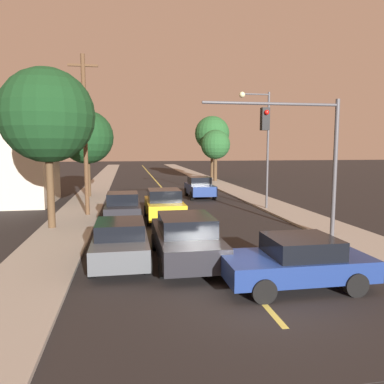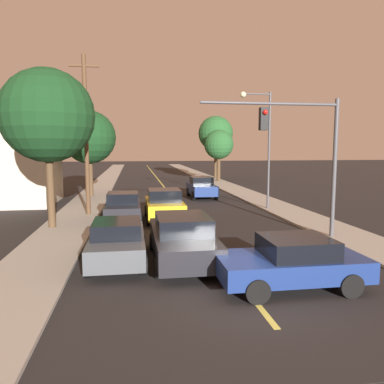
# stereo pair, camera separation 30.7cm
# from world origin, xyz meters

# --- Properties ---
(ground_plane) EXTENTS (200.00, 200.00, 0.00)m
(ground_plane) POSITION_xyz_m (0.00, 0.00, 0.00)
(ground_plane) COLOR black
(road_surface) EXTENTS (9.92, 80.00, 0.01)m
(road_surface) POSITION_xyz_m (0.00, 36.00, 0.01)
(road_surface) COLOR black
(road_surface) RESTS_ON ground
(sidewalk_left) EXTENTS (2.50, 80.00, 0.12)m
(sidewalk_left) POSITION_xyz_m (-6.21, 36.00, 0.06)
(sidewalk_left) COLOR #9E998E
(sidewalk_left) RESTS_ON ground
(sidewalk_right) EXTENTS (2.50, 80.00, 0.12)m
(sidewalk_right) POSITION_xyz_m (6.21, 36.00, 0.06)
(sidewalk_right) COLOR #9E998E
(sidewalk_right) RESTS_ON ground
(car_near_lane_front) EXTENTS (2.08, 5.06, 1.64)m
(car_near_lane_front) POSITION_xyz_m (-1.39, 3.16, 0.82)
(car_near_lane_front) COLOR black
(car_near_lane_front) RESTS_ON ground
(car_near_lane_second) EXTENTS (2.01, 4.23, 1.70)m
(car_near_lane_second) POSITION_xyz_m (-1.39, 10.59, 0.84)
(car_near_lane_second) COLOR gold
(car_near_lane_second) RESTS_ON ground
(car_outer_lane_front) EXTENTS (1.90, 4.28, 1.49)m
(car_outer_lane_front) POSITION_xyz_m (-3.57, 3.33, 0.76)
(car_outer_lane_front) COLOR #474C51
(car_outer_lane_front) RESTS_ON ground
(car_outer_lane_second) EXTENTS (1.91, 3.96, 1.57)m
(car_outer_lane_second) POSITION_xyz_m (-3.57, 10.52, 0.81)
(car_outer_lane_second) COLOR black
(car_outer_lane_second) RESTS_ON ground
(car_far_oncoming) EXTENTS (1.94, 4.26, 1.64)m
(car_far_oncoming) POSITION_xyz_m (2.23, 19.21, 0.83)
(car_far_oncoming) COLOR navy
(car_far_oncoming) RESTS_ON ground
(car_crossing_right) EXTENTS (4.09, 2.10, 1.43)m
(car_crossing_right) POSITION_xyz_m (1.32, 0.31, 0.74)
(car_crossing_right) COLOR navy
(car_crossing_right) RESTS_ON ground
(traffic_signal_mast) EXTENTS (5.83, 0.42, 5.78)m
(traffic_signal_mast) POSITION_xyz_m (3.92, 5.35, 4.13)
(traffic_signal_mast) COLOR #47474C
(traffic_signal_mast) RESTS_ON ground
(streetlamp_right) EXTENTS (1.96, 0.36, 7.14)m
(streetlamp_right) POSITION_xyz_m (4.85, 12.96, 4.71)
(streetlamp_right) COLOR #47474C
(streetlamp_right) RESTS_ON ground
(utility_pole_left) EXTENTS (1.60, 0.24, 8.81)m
(utility_pole_left) POSITION_xyz_m (-5.56, 12.45, 4.69)
(utility_pole_left) COLOR #513823
(utility_pole_left) RESTS_ON ground
(tree_left_near) EXTENTS (4.33, 4.33, 7.41)m
(tree_left_near) POSITION_xyz_m (-6.88, 9.15, 5.35)
(tree_left_near) COLOR #4C3823
(tree_left_near) RESTS_ON ground
(tree_left_far) EXTENTS (4.06, 4.06, 6.60)m
(tree_left_far) POSITION_xyz_m (-6.30, 20.58, 4.67)
(tree_left_far) COLOR #4C3823
(tree_left_far) RESTS_ON ground
(tree_right_near) EXTENTS (3.32, 3.32, 5.80)m
(tree_right_near) POSITION_xyz_m (6.64, 32.48, 4.22)
(tree_right_near) COLOR #4C3823
(tree_right_near) RESTS_ON ground
(tree_right_far) EXTENTS (4.26, 4.26, 7.66)m
(tree_right_far) POSITION_xyz_m (7.16, 36.47, 5.62)
(tree_right_far) COLOR #4C3823
(tree_right_far) RESTS_ON ground
(domed_building_left) EXTENTS (5.90, 5.90, 7.51)m
(domed_building_left) POSITION_xyz_m (-11.41, 18.22, 3.03)
(domed_building_left) COLOR #BCB29E
(domed_building_left) RESTS_ON ground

